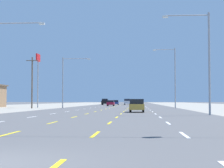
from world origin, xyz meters
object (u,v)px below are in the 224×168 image
sedan_inner_left_mid (111,103)px  suv_center_turn_farther (127,102)px  hatchback_inner_right_farthest (138,102)px  streetlight_left_row_0 (3,59)px  hatchback_inner_right_nearest (137,106)px  hatchback_inner_left_midfar (116,102)px  pole_sign_left_row_2 (38,67)px  streetlight_left_row_1 (66,78)px  streetlight_right_row_1 (173,74)px  suv_far_left_far (105,102)px  streetlight_right_row_0 (204,55)px  hatchback_inner_right_near (138,104)px

sedan_inner_left_mid → suv_center_turn_farther: bearing=82.9°
hatchback_inner_right_farthest → streetlight_left_row_0: (-13.07, -87.97, 4.63)m
hatchback_inner_right_nearest → hatchback_inner_right_farthest: (0.10, 79.76, 0.00)m
hatchback_inner_left_midfar → hatchback_inner_right_farthest: same height
hatchback_inner_left_midfar → pole_sign_left_row_2: size_ratio=0.37×
streetlight_left_row_1 → streetlight_right_row_1: bearing=0.0°
streetlight_left_row_0 → suv_far_left_far: bearing=88.1°
streetlight_right_row_0 → pole_sign_left_row_2: bearing=126.3°
sedan_inner_left_mid → suv_far_left_far: size_ratio=0.92×
sedan_inner_left_mid → streetlight_left_row_0: (-6.18, -59.00, 4.65)m
hatchback_inner_right_farthest → streetlight_right_row_0: streetlight_right_row_0 is taller
hatchback_inner_right_near → hatchback_inner_right_farthest: same height
streetlight_left_row_0 → streetlight_right_row_0: streetlight_right_row_0 is taller
pole_sign_left_row_2 → streetlight_right_row_0: (25.50, -34.67, -2.25)m
suv_center_turn_farther → hatchback_inner_right_farthest: bearing=23.1°
sedan_inner_left_mid → hatchback_inner_left_midfar: hatchback_inner_left_midfar is taller
pole_sign_left_row_2 → streetlight_left_row_0: (6.19, -34.67, -2.48)m
hatchback_inner_right_farthest → streetlight_left_row_1: 58.74m
sedan_inner_left_mid → pole_sign_left_row_2: 28.21m
hatchback_inner_right_farthest → hatchback_inner_right_near: bearing=-89.9°
pole_sign_left_row_2 → streetlight_right_row_0: pole_sign_left_row_2 is taller
hatchback_inner_right_farthest → streetlight_right_row_0: bearing=-85.9°
hatchback_inner_right_nearest → hatchback_inner_right_farthest: same height
hatchback_inner_right_farthest → streetlight_right_row_1: 57.69m
hatchback_inner_right_near → streetlight_left_row_1: (-13.07, 0.66, 4.72)m
hatchback_inner_right_near → pole_sign_left_row_2: bearing=167.1°
sedan_inner_left_mid → streetlight_left_row_1: (-6.11, -28.11, 4.74)m
hatchback_inner_right_near → streetlight_right_row_1: (6.27, 0.66, 5.38)m
hatchback_inner_right_farthest → streetlight_left_row_0: bearing=-98.4°
streetlight_right_row_1 → hatchback_inner_right_nearest: bearing=-105.9°
hatchback_inner_right_near → streetlight_right_row_0: 31.23m
hatchback_inner_right_farthest → pole_sign_left_row_2: 57.12m
hatchback_inner_left_midfar → suv_far_left_far: size_ratio=0.80×
hatchback_inner_right_near → suv_far_left_far: size_ratio=0.80×
sedan_inner_left_mid → suv_center_turn_farther: suv_center_turn_farther is taller
sedan_inner_left_mid → suv_center_turn_farther: 27.71m
hatchback_inner_right_nearest → suv_center_turn_farther: 78.36m
hatchback_inner_right_nearest → hatchback_inner_right_near: same height
suv_center_turn_farther → streetlight_left_row_1: (-9.54, -55.61, 4.47)m
suv_center_turn_farther → hatchback_inner_right_farthest: suv_center_turn_farther is taller
sedan_inner_left_mid → suv_far_left_far: bearing=98.8°
suv_far_left_far → streetlight_right_row_1: (16.70, -50.41, 5.13)m
suv_far_left_far → streetlight_left_row_0: streetlight_left_row_0 is taller
hatchback_inner_right_nearest → streetlight_left_row_1: size_ratio=0.42×
hatchback_inner_right_near → suv_far_left_far: 52.12m
sedan_inner_left_mid → streetlight_right_row_0: (13.13, -59.00, 4.88)m
hatchback_inner_right_near → hatchback_inner_right_farthest: (-0.06, 57.74, 0.00)m
hatchback_inner_right_near → streetlight_left_row_1: bearing=177.1°
hatchback_inner_right_near → pole_sign_left_row_2: pole_sign_left_row_2 is taller
hatchback_inner_right_nearest → streetlight_right_row_1: streetlight_right_row_1 is taller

